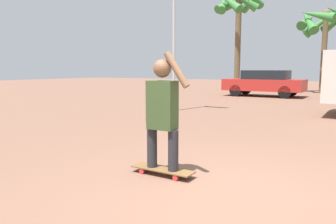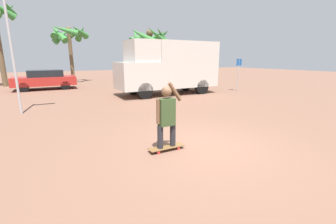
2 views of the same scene
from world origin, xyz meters
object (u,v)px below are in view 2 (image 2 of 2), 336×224
object	(u,v)px
skateboard	(167,147)
camper_van	(170,66)
palm_tree_center_background	(69,35)
parked_car_red	(45,79)
palm_tree_near_van	(149,38)
flagpole	(12,33)
person_skateboarder	(167,114)
street_sign	(238,70)

from	to	relation	value
skateboard	camper_van	bearing A→B (deg)	60.79
palm_tree_center_background	parked_car_red	bearing A→B (deg)	-117.88
palm_tree_near_van	flagpole	bearing A→B (deg)	-134.42
person_skateboarder	palm_tree_center_background	bearing A→B (deg)	90.64
camper_van	parked_car_red	size ratio (longest dim) A/B	1.52
palm_tree_center_background	street_sign	xyz separation A→B (m)	(9.39, -11.54, -2.87)
person_skateboarder	parked_car_red	world-z (taller)	person_skateboarder
skateboard	palm_tree_center_background	distance (m)	18.84
street_sign	camper_van	bearing A→B (deg)	167.66
parked_car_red	flagpole	world-z (taller)	flagpole
person_skateboarder	street_sign	bearing A→B (deg)	36.62
skateboard	street_sign	xyz separation A→B (m)	(9.18, 6.82, 1.33)
skateboard	camper_van	distance (m)	9.17
parked_car_red	flagpole	xyz separation A→B (m)	(-0.86, -7.92, 2.40)
person_skateboarder	palm_tree_near_van	distance (m)	18.28
person_skateboarder	skateboard	bearing A→B (deg)	-0.00
palm_tree_near_van	skateboard	bearing A→B (deg)	-112.65
skateboard	street_sign	distance (m)	11.52
camper_van	palm_tree_near_van	bearing A→B (deg)	73.86
camper_van	skateboard	bearing A→B (deg)	-119.21
person_skateboarder	street_sign	size ratio (longest dim) A/B	0.73
camper_van	parked_car_red	xyz separation A→B (m)	(-6.90, 6.17, -1.01)
palm_tree_center_background	person_skateboarder	bearing A→B (deg)	-89.36
palm_tree_near_van	flagpole	world-z (taller)	flagpole
skateboard	palm_tree_center_background	xyz separation A→B (m)	(-0.21, 18.36, 4.20)
parked_car_red	street_sign	distance (m)	13.74
palm_tree_center_background	street_sign	world-z (taller)	palm_tree_center_background
palm_tree_near_van	palm_tree_center_background	distance (m)	7.35
person_skateboarder	parked_car_red	xyz separation A→B (m)	(-2.49, 14.04, -0.18)
palm_tree_center_background	flagpole	bearing A→B (deg)	-104.41
camper_van	palm_tree_center_background	distance (m)	11.73
palm_tree_near_van	palm_tree_center_background	bearing A→B (deg)	166.19
skateboard	parked_car_red	distance (m)	14.27
skateboard	palm_tree_near_van	distance (m)	18.44
skateboard	parked_car_red	size ratio (longest dim) A/B	0.22
person_skateboarder	palm_tree_near_van	size ratio (longest dim) A/B	0.30
camper_van	palm_tree_near_van	world-z (taller)	palm_tree_near_van
person_skateboarder	palm_tree_near_van	world-z (taller)	palm_tree_near_van
flagpole	street_sign	bearing A→B (deg)	3.24
person_skateboarder	street_sign	distance (m)	11.45
skateboard	camper_van	size ratio (longest dim) A/B	0.14
flagpole	skateboard	bearing A→B (deg)	-61.26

